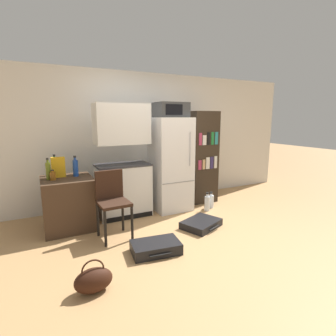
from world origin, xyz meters
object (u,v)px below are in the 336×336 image
microwave (171,110)px  water_bottle_front (207,203)px  bottle_green_tall (55,166)px  kitchen_hutch (123,166)px  water_bottle_middle (211,201)px  cereal_box (58,167)px  side_table (68,203)px  suitcase_small_flat (156,247)px  bottle_olive_oil (48,170)px  bottle_amber_beer (53,176)px  bottle_blue_soda (75,168)px  bookshelf (202,157)px  handbag (93,280)px  refrigerator (171,164)px  suitcase_large_flat (201,224)px  chair (112,197)px

microwave → water_bottle_front: 1.75m
bottle_green_tall → kitchen_hutch: bearing=-9.9°
water_bottle_middle → cereal_box: bearing=172.0°
side_table → microwave: (1.75, 0.06, 1.38)m
side_table → suitcase_small_flat: (0.85, -1.28, -0.31)m
kitchen_hutch → bottle_olive_oil: 1.13m
bottle_amber_beer → bottle_blue_soda: (0.32, 0.12, 0.07)m
bottle_blue_soda → cereal_box: (-0.23, 0.05, 0.02)m
kitchen_hutch → bookshelf: bearing=2.0°
microwave → handbag: size_ratio=1.48×
refrigerator → kitchen_hutch: bearing=175.8°
suitcase_large_flat → suitcase_small_flat: (-0.92, -0.38, 0.01)m
chair → cereal_box: bearing=128.6°
kitchen_hutch → bottle_amber_beer: (-1.08, -0.18, -0.03)m
suitcase_large_flat → kitchen_hutch: bearing=108.6°
side_table → bottle_amber_beer: size_ratio=5.14×
suitcase_small_flat → refrigerator: bearing=63.7°
suitcase_large_flat → bottle_amber_beer: bearing=134.6°
microwave → refrigerator: bearing=73.6°
bookshelf → water_bottle_front: bearing=-113.8°
refrigerator → cereal_box: (-1.84, 0.05, 0.10)m
bookshelf → bottle_blue_soda: size_ratio=5.63×
bookshelf → bottle_amber_beer: 2.70m
refrigerator → suitcase_large_flat: bearing=-88.5°
refrigerator → suitcase_large_flat: size_ratio=2.41×
handbag → suitcase_large_flat: bearing=24.5°
bookshelf → water_bottle_middle: bookshelf is taller
cereal_box → water_bottle_middle: (2.52, -0.35, -0.79)m
water_bottle_middle → microwave: bearing=155.7°
bottle_green_tall → water_bottle_middle: size_ratio=1.06×
bottle_green_tall → bookshelf: bearing=-2.6°
side_table → microwave: size_ratio=1.44×
kitchen_hutch → bottle_olive_oil: size_ratio=5.94×
water_bottle_front → bottle_blue_soda: bearing=169.2°
bookshelf → bottle_blue_soda: (-2.36, -0.12, 0.02)m
chair → handbag: 1.30m
bottle_amber_beer → bottle_blue_soda: bearing=20.2°
suitcase_large_flat → water_bottle_front: water_bottle_front is taller
kitchen_hutch → water_bottle_front: (1.38, -0.47, -0.72)m
side_table → kitchen_hutch: kitchen_hutch is taller
bottle_amber_beer → microwave: bearing=3.5°
water_bottle_middle → suitcase_large_flat: bearing=-135.1°
suitcase_small_flat → handbag: handbag is taller
suitcase_small_flat → chair: bearing=123.4°
bottle_olive_oil → water_bottle_front: bottle_olive_oil is taller
bottle_green_tall → bottle_olive_oil: bottle_green_tall is taller
side_table → bottle_olive_oil: 0.56m
kitchen_hutch → water_bottle_middle: (1.53, -0.37, -0.73)m
bottle_olive_oil → kitchen_hutch: bearing=5.7°
suitcase_large_flat → water_bottle_front: size_ratio=2.03×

